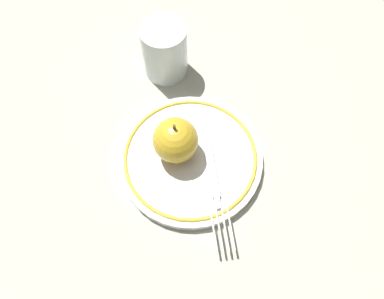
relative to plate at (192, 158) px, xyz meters
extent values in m
plane|color=#B1B29B|center=(0.00, 0.00, -0.01)|extent=(2.00, 2.00, 0.00)
cylinder|color=white|center=(0.00, 0.00, 0.00)|extent=(0.22, 0.22, 0.01)
torus|color=gold|center=(0.00, 0.00, 0.01)|extent=(0.20, 0.20, 0.01)
sphere|color=gold|center=(-0.01, -0.02, 0.04)|extent=(0.07, 0.07, 0.07)
cylinder|color=brown|center=(-0.01, -0.02, 0.08)|extent=(0.00, 0.00, 0.01)
cube|color=silver|center=(0.02, 0.03, 0.01)|extent=(0.10, 0.02, 0.00)
cube|color=silver|center=(0.08, 0.03, 0.01)|extent=(0.02, 0.01, 0.00)
cube|color=silver|center=(0.12, 0.03, 0.01)|extent=(0.06, 0.01, 0.00)
cube|color=silver|center=(0.12, 0.03, 0.01)|extent=(0.06, 0.01, 0.00)
cube|color=silver|center=(0.12, 0.04, 0.01)|extent=(0.06, 0.01, 0.00)
cube|color=silver|center=(0.11, 0.05, 0.01)|extent=(0.06, 0.01, 0.00)
cylinder|color=silver|center=(-0.18, -0.04, 0.04)|extent=(0.08, 0.08, 0.10)
camera|label=1|loc=(0.24, -0.01, 0.52)|focal=35.00mm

